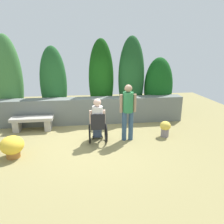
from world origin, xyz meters
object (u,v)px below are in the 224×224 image
(stone_bench, at_px, (32,122))
(person_in_wheelchair, at_px, (98,122))
(person_standing_companion, at_px, (128,109))
(flower_pot_purple_near, at_px, (165,128))
(flower_pot_terracotta_by_wall, at_px, (12,146))

(stone_bench, distance_m, person_in_wheelchair, 2.46)
(person_standing_companion, distance_m, flower_pot_purple_near, 1.41)
(person_standing_companion, height_order, flower_pot_purple_near, person_standing_companion)
(stone_bench, height_order, person_standing_companion, person_standing_companion)
(stone_bench, bearing_deg, person_in_wheelchair, -24.67)
(person_in_wheelchair, relative_size, flower_pot_purple_near, 2.67)
(flower_pot_purple_near, relative_size, flower_pot_terracotta_by_wall, 0.87)
(flower_pot_purple_near, distance_m, flower_pot_terracotta_by_wall, 4.39)
(stone_bench, relative_size, person_in_wheelchair, 1.04)
(flower_pot_purple_near, bearing_deg, person_in_wheelchair, -176.01)
(flower_pot_terracotta_by_wall, bearing_deg, flower_pot_purple_near, 10.52)
(flower_pot_purple_near, bearing_deg, flower_pot_terracotta_by_wall, -169.48)
(person_in_wheelchair, distance_m, person_standing_companion, 0.96)
(person_standing_companion, bearing_deg, stone_bench, 173.15)
(person_in_wheelchair, relative_size, person_standing_companion, 0.79)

